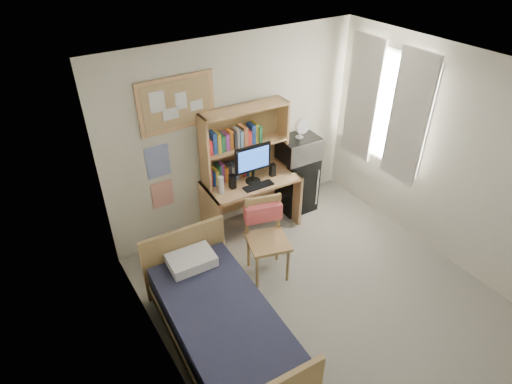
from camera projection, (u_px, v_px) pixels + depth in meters
floor at (333, 309)px, 4.86m from camera, size 3.60×4.20×0.02m
ceiling at (365, 87)px, 3.41m from camera, size 3.60×4.20×0.02m
wall_back at (236, 135)px, 5.60m from camera, size 3.60×0.04×2.60m
wall_left at (174, 293)px, 3.33m from camera, size 0.04×4.20×2.60m
wall_right at (462, 166)px, 4.94m from camera, size 0.04×4.20×2.60m
window_unit at (386, 108)px, 5.59m from camera, size 0.10×1.40×1.70m
curtain_left at (408, 120)px, 5.30m from camera, size 0.04×0.55×1.70m
curtain_right at (362, 99)px, 5.86m from camera, size 0.04×0.55×1.70m
bulletin_board at (177, 104)px, 4.89m from camera, size 0.94×0.03×0.64m
poster_wave at (158, 162)px, 5.13m from camera, size 0.30×0.01×0.42m
poster_japan at (162, 194)px, 5.39m from camera, size 0.28×0.01×0.36m
desk at (251, 204)px, 5.87m from camera, size 1.30×0.69×0.79m
desk_chair at (268, 241)px, 5.04m from camera, size 0.63×0.63×1.02m
mini_fridge at (296, 183)px, 6.27m from camera, size 0.52×0.52×0.85m
bed at (223, 328)px, 4.31m from camera, size 1.05×1.95×0.52m
hutch at (245, 142)px, 5.49m from camera, size 1.18×0.35×0.96m
monitor at (253, 164)px, 5.46m from camera, size 0.50×0.06×0.53m
keyboard at (258, 186)px, 5.50m from camera, size 0.41×0.15×0.02m
speaker_left at (232, 182)px, 5.43m from camera, size 0.08×0.08×0.19m
speaker_right at (273, 170)px, 5.69m from camera, size 0.07×0.07×0.17m
water_bottle at (221, 185)px, 5.31m from camera, size 0.07×0.07×0.24m
hoodie at (263, 212)px, 5.05m from camera, size 0.47×0.25×0.21m
microwave at (299, 148)px, 5.94m from camera, size 0.56×0.44×0.32m
desk_fan at (300, 129)px, 5.77m from camera, size 0.23×0.23×0.28m
pillow at (191, 260)px, 4.67m from camera, size 0.52×0.38×0.12m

